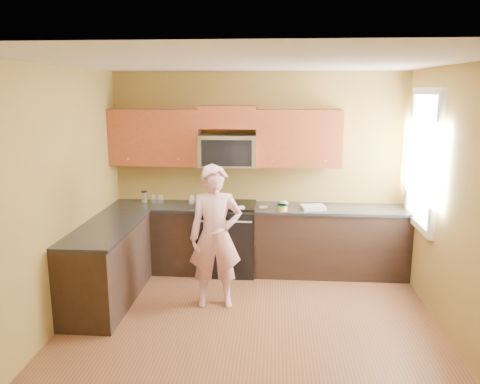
# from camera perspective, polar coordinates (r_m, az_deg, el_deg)

# --- Properties ---
(floor) EXTENTS (4.00, 4.00, 0.00)m
(floor) POSITION_cam_1_polar(r_m,az_deg,el_deg) (5.10, 1.19, -16.51)
(floor) COLOR brown
(floor) RESTS_ON ground
(ceiling) EXTENTS (4.00, 4.00, 0.00)m
(ceiling) POSITION_cam_1_polar(r_m,az_deg,el_deg) (4.48, 1.35, 15.39)
(ceiling) COLOR white
(ceiling) RESTS_ON ground
(wall_back) EXTENTS (4.00, 0.00, 4.00)m
(wall_back) POSITION_cam_1_polar(r_m,az_deg,el_deg) (6.57, 2.20, 2.54)
(wall_back) COLOR olive
(wall_back) RESTS_ON ground
(wall_front) EXTENTS (4.00, 0.00, 4.00)m
(wall_front) POSITION_cam_1_polar(r_m,az_deg,el_deg) (2.71, -1.06, -11.72)
(wall_front) COLOR olive
(wall_front) RESTS_ON ground
(wall_left) EXTENTS (0.00, 4.00, 4.00)m
(wall_left) POSITION_cam_1_polar(r_m,az_deg,el_deg) (5.12, -21.72, -1.10)
(wall_left) COLOR olive
(wall_left) RESTS_ON ground
(wall_right) EXTENTS (0.00, 4.00, 4.00)m
(wall_right) POSITION_cam_1_polar(r_m,az_deg,el_deg) (4.93, 25.18, -1.88)
(wall_right) COLOR olive
(wall_right) RESTS_ON ground
(cabinet_back_run) EXTENTS (4.00, 0.60, 0.88)m
(cabinet_back_run) POSITION_cam_1_polar(r_m,az_deg,el_deg) (6.49, 2.04, -5.85)
(cabinet_back_run) COLOR black
(cabinet_back_run) RESTS_ON floor
(cabinet_left_run) EXTENTS (0.60, 1.60, 0.88)m
(cabinet_left_run) POSITION_cam_1_polar(r_m,az_deg,el_deg) (5.79, -15.71, -8.61)
(cabinet_left_run) COLOR black
(cabinet_left_run) RESTS_ON floor
(countertop_back) EXTENTS (4.00, 0.62, 0.04)m
(countertop_back) POSITION_cam_1_polar(r_m,az_deg,el_deg) (6.35, 2.06, -1.93)
(countertop_back) COLOR black
(countertop_back) RESTS_ON cabinet_back_run
(countertop_left) EXTENTS (0.62, 1.60, 0.04)m
(countertop_left) POSITION_cam_1_polar(r_m,az_deg,el_deg) (5.64, -15.88, -4.24)
(countertop_left) COLOR black
(countertop_left) RESTS_ON cabinet_left_run
(stove) EXTENTS (0.76, 0.65, 0.95)m
(stove) POSITION_cam_1_polar(r_m,az_deg,el_deg) (6.48, -1.52, -5.55)
(stove) COLOR black
(stove) RESTS_ON floor
(microwave) EXTENTS (0.76, 0.40, 0.42)m
(microwave) POSITION_cam_1_polar(r_m,az_deg,el_deg) (6.38, -1.46, 3.17)
(microwave) COLOR silver
(microwave) RESTS_ON wall_back
(upper_cab_left) EXTENTS (1.22, 0.33, 0.75)m
(upper_cab_left) POSITION_cam_1_polar(r_m,az_deg,el_deg) (6.59, -10.04, 3.27)
(upper_cab_left) COLOR brown
(upper_cab_left) RESTS_ON wall_back
(upper_cab_right) EXTENTS (1.12, 0.33, 0.75)m
(upper_cab_right) POSITION_cam_1_polar(r_m,az_deg,el_deg) (6.39, 7.01, 3.10)
(upper_cab_right) COLOR brown
(upper_cab_right) RESTS_ON wall_back
(upper_cab_over_mw) EXTENTS (0.76, 0.33, 0.30)m
(upper_cab_over_mw) POSITION_cam_1_polar(r_m,az_deg,el_deg) (6.35, -1.46, 9.03)
(upper_cab_over_mw) COLOR brown
(upper_cab_over_mw) RESTS_ON wall_back
(window) EXTENTS (0.06, 1.06, 1.66)m
(window) POSITION_cam_1_polar(r_m,az_deg,el_deg) (5.98, 21.27, 3.68)
(window) COLOR white
(window) RESTS_ON wall_right
(woman) EXTENTS (0.65, 0.48, 1.64)m
(woman) POSITION_cam_1_polar(r_m,az_deg,el_deg) (5.39, -2.97, -5.39)
(woman) COLOR pink
(woman) RESTS_ON floor
(frying_pan) EXTENTS (0.36, 0.47, 0.05)m
(frying_pan) POSITION_cam_1_polar(r_m,az_deg,el_deg) (6.12, -2.09, -2.00)
(frying_pan) COLOR black
(frying_pan) RESTS_ON stove
(butter_tub) EXTENTS (0.16, 0.16, 0.10)m
(butter_tub) POSITION_cam_1_polar(r_m,az_deg,el_deg) (6.15, 5.13, -2.25)
(butter_tub) COLOR yellow
(butter_tub) RESTS_ON countertop_back
(toast_slice) EXTENTS (0.12, 0.12, 0.01)m
(toast_slice) POSITION_cam_1_polar(r_m,az_deg,el_deg) (6.28, 2.85, -1.85)
(toast_slice) COLOR #B27F47
(toast_slice) RESTS_ON countertop_back
(napkin_a) EXTENTS (0.12, 0.13, 0.06)m
(napkin_a) POSITION_cam_1_polar(r_m,az_deg,el_deg) (6.14, 0.10, -1.95)
(napkin_a) COLOR silver
(napkin_a) RESTS_ON countertop_back
(napkin_b) EXTENTS (0.13, 0.14, 0.07)m
(napkin_b) POSITION_cam_1_polar(r_m,az_deg,el_deg) (6.41, 5.33, -1.36)
(napkin_b) COLOR silver
(napkin_b) RESTS_ON countertop_back
(dish_towel) EXTENTS (0.34, 0.29, 0.05)m
(dish_towel) POSITION_cam_1_polar(r_m,az_deg,el_deg) (6.27, 8.81, -1.85)
(dish_towel) COLOR white
(dish_towel) RESTS_ON countertop_back
(travel_mug) EXTENTS (0.10, 0.10, 0.16)m
(travel_mug) POSITION_cam_1_polar(r_m,az_deg,el_deg) (6.70, -11.45, -1.25)
(travel_mug) COLOR silver
(travel_mug) RESTS_ON countertop_back
(glass_a) EXTENTS (0.07, 0.07, 0.12)m
(glass_a) POSITION_cam_1_polar(r_m,az_deg,el_deg) (6.63, -10.38, -0.81)
(glass_a) COLOR silver
(glass_a) RESTS_ON countertop_back
(glass_b) EXTENTS (0.08, 0.08, 0.12)m
(glass_b) POSITION_cam_1_polar(r_m,az_deg,el_deg) (6.49, -5.86, -0.96)
(glass_b) COLOR silver
(glass_b) RESTS_ON countertop_back
(glass_c) EXTENTS (0.07, 0.07, 0.12)m
(glass_c) POSITION_cam_1_polar(r_m,az_deg,el_deg) (6.59, -9.58, -0.87)
(glass_c) COLOR silver
(glass_c) RESTS_ON countertop_back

